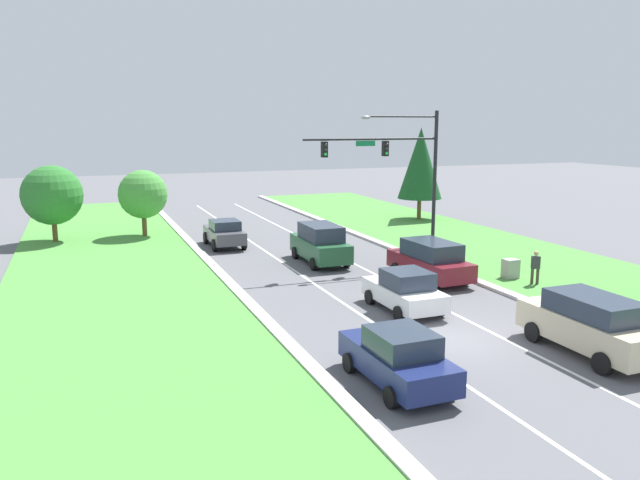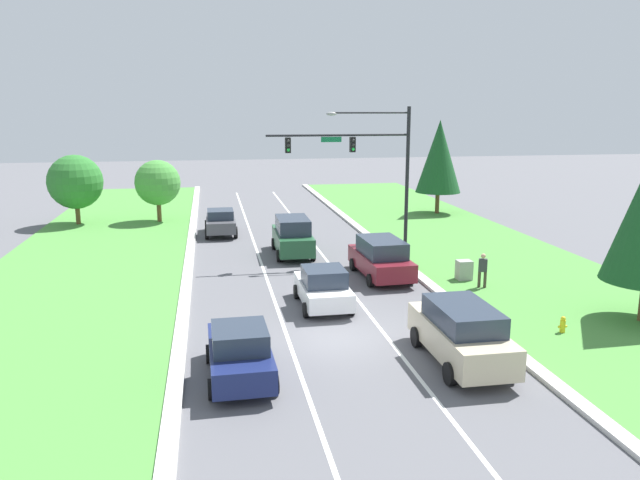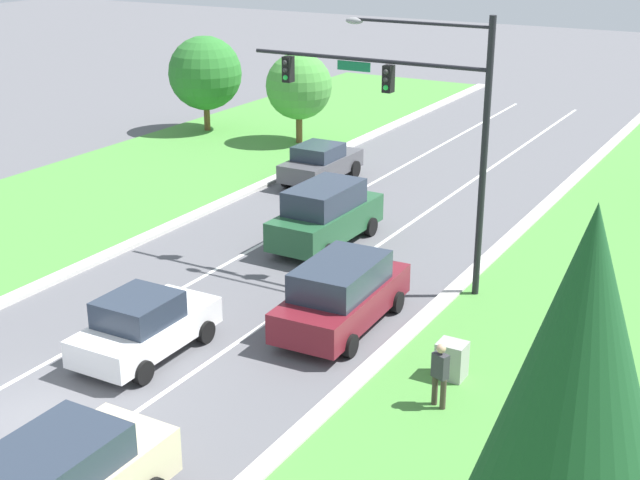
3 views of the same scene
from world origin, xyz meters
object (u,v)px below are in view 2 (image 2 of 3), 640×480
Objects in this scene: white_sedan at (323,287)px; conifer_near_right_tree at (439,156)px; pedestrian at (483,269)px; champagne_suv at (461,333)px; burgundy_suv at (381,258)px; graphite_sedan at (221,222)px; traffic_signal_mast at (369,159)px; oak_far_left_tree at (75,182)px; forest_suv at (293,236)px; utility_cabinet at (464,271)px; fire_hydrant at (563,325)px; oak_near_left_tree at (158,183)px; navy_sedan at (240,352)px.

white_sedan is 25.23m from conifer_near_right_tree.
champagne_suv is at bearing 81.31° from pedestrian.
graphite_sedan is (-7.55, 12.03, -0.12)m from burgundy_suv.
traffic_signal_mast is 1.66× the size of oak_far_left_tree.
forest_suv is at bearing 101.90° from champagne_suv.
forest_suv is (-3.96, 1.67, -4.41)m from traffic_signal_mast.
utility_cabinet is at bearing -59.10° from pedestrian.
champagne_suv reaches higher than burgundy_suv.
oak_near_left_tree is (-16.38, 26.26, 2.56)m from fire_hydrant.
graphite_sedan is at bearing -28.10° from oak_far_left_tree.
utility_cabinet is (7.43, 2.73, -0.34)m from white_sedan.
oak_near_left_tree is at bearing 122.07° from burgundy_suv.
forest_suv is at bearing -40.42° from oak_far_left_tree.
forest_suv is 16.54m from fire_hydrant.
oak_far_left_tree is (-21.29, 18.67, 2.58)m from utility_cabinet.
traffic_signal_mast is 8.15× the size of utility_cabinet.
champagne_suv is at bearing -113.54° from utility_cabinet.
conifer_near_right_tree is at bearing -84.67° from pedestrian.
forest_suv reaches higher than navy_sedan.
oak_far_left_tree is (-22.01, 26.17, 2.75)m from fire_hydrant.
graphite_sedan reaches higher than pedestrian.
oak_far_left_tree is at bearing 133.08° from burgundy_suv.
conifer_near_right_tree is (13.02, 21.30, 3.68)m from white_sedan.
oak_near_left_tree is at bearing 110.52° from white_sedan.
oak_near_left_tree is at bearing 128.46° from graphite_sedan.
pedestrian is at bearing -60.59° from traffic_signal_mast.
utility_cabinet is (4.06, 9.31, -0.54)m from champagne_suv.
oak_far_left_tree reaches higher than graphite_sedan.
white_sedan is 7.81m from pedestrian.
champagne_suv is at bearing -58.37° from oak_far_left_tree.
forest_suv is (-3.64, 5.54, 0.10)m from burgundy_suv.
traffic_signal_mast is 4.91× the size of pedestrian.
conifer_near_right_tree is at bearing 58.12° from white_sedan.
white_sedan is at bearing -159.86° from utility_cabinet.
fire_hydrant is at bearing 7.12° from navy_sedan.
pedestrian is at bearing 94.17° from fire_hydrant.
utility_cabinet reaches higher than fire_hydrant.
oak_near_left_tree is (-11.86, 17.43, 1.91)m from burgundy_suv.
forest_suv is at bearing 89.57° from white_sedan.
utility_cabinet is 1.54m from pedestrian.
forest_suv is 4.93× the size of utility_cabinet.
utility_cabinet is at bearing -106.75° from conifer_near_right_tree.
navy_sedan is 1.02× the size of graphite_sedan.
champagne_suv reaches higher than pedestrian.
oak_near_left_tree is at bearing 121.95° from fire_hydrant.
fire_hydrant is at bearing -100.59° from conifer_near_right_tree.
conifer_near_right_tree is at bearing 57.65° from navy_sedan.
forest_suv is at bearing 121.13° from burgundy_suv.
oak_far_left_tree is (-26.88, 0.10, -1.43)m from conifer_near_right_tree.
graphite_sedan is (-7.87, 8.16, -4.63)m from traffic_signal_mast.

